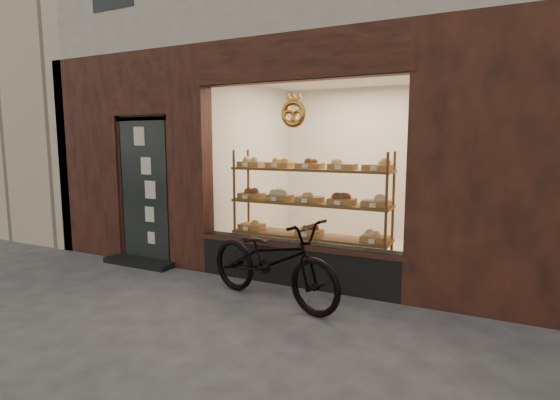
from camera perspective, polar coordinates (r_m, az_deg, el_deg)
The scene contains 4 objects.
ground at distance 4.30m, azimuth -16.18°, elevation -17.75°, with size 90.00×90.00×0.00m, color #3D3E42.
neighbor_left at distance 15.07m, azimuth -30.34°, elevation 16.91°, with size 12.00×7.00×9.00m, color beige.
display_shelf at distance 5.89m, azimuth 3.88°, elevation -1.42°, with size 2.20×0.45×1.70m.
bicycle at distance 4.98m, azimuth -1.03°, elevation -7.84°, with size 0.65×1.87×0.98m, color black.
Camera 1 is at (2.68, -2.82, 1.83)m, focal length 28.00 mm.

